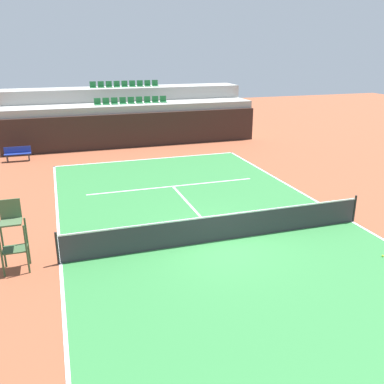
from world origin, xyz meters
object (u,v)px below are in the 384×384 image
object	(u,v)px
tennis_net	(222,227)
tennis_ball_1	(383,256)
umpire_chair	(13,234)
player_bench	(18,153)

from	to	relation	value
tennis_net	tennis_ball_1	xyz separation A→B (m)	(4.50, -2.77, -0.47)
umpire_chair	player_bench	size ratio (longest dim) A/B	1.47
player_bench	tennis_ball_1	world-z (taller)	player_bench
tennis_net	umpire_chair	xyz separation A→B (m)	(-6.70, 0.06, 0.68)
player_bench	tennis_ball_1	bearing A→B (deg)	-54.47
tennis_ball_1	tennis_net	bearing A→B (deg)	148.37
umpire_chair	tennis_ball_1	xyz separation A→B (m)	(11.20, -2.83, -1.14)
tennis_net	player_bench	bearing A→B (deg)	118.07
player_bench	tennis_ball_1	xyz separation A→B (m)	(11.94, -16.73, -0.46)
tennis_net	tennis_ball_1	size ratio (longest dim) A/B	167.88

